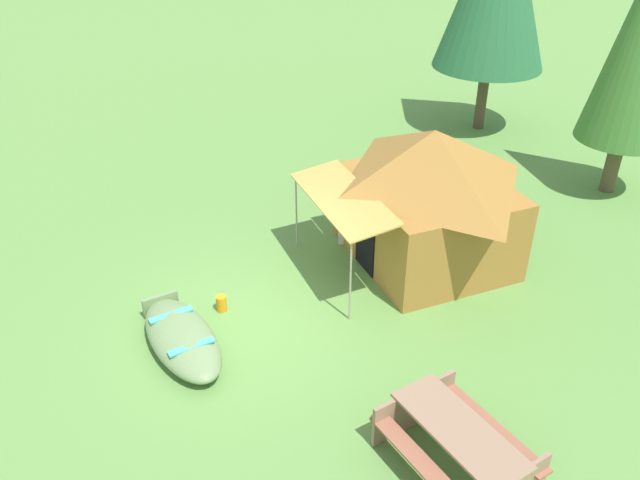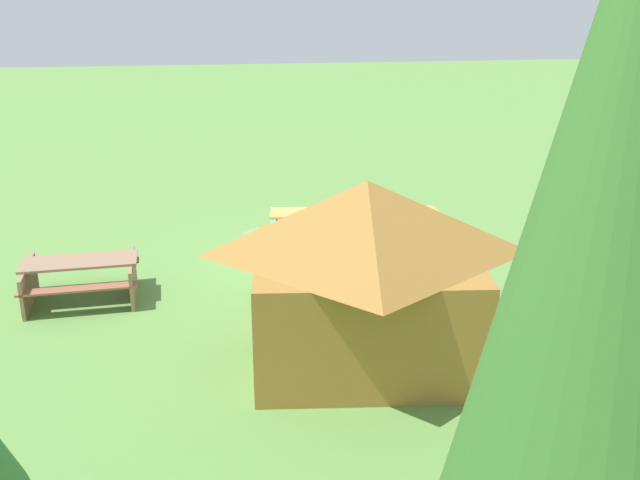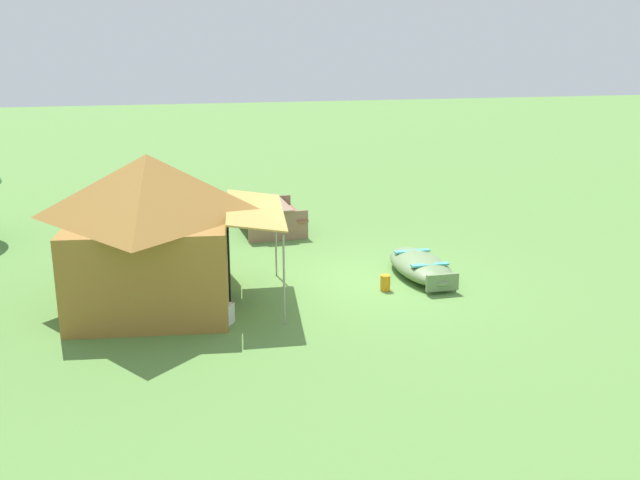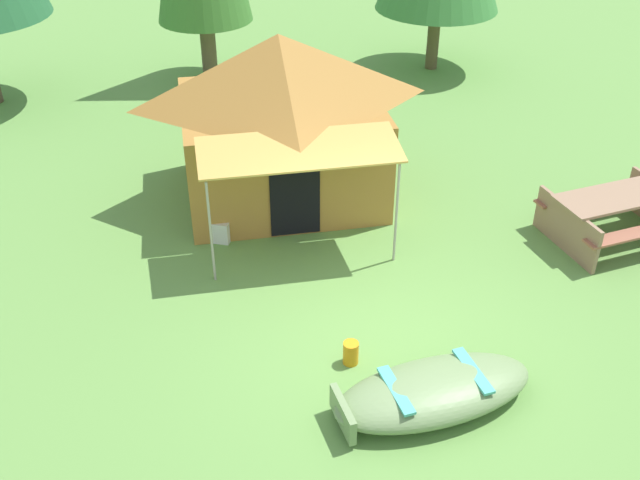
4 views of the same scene
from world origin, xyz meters
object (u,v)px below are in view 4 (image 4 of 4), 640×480
Objects in this scene: beached_rowboat at (433,391)px; picnic_table at (616,210)px; canvas_cabin_tent at (281,116)px; fuel_can at (351,353)px; cooler_box at (223,226)px.

beached_rowboat is 4.79m from picnic_table.
beached_rowboat is at bearing -85.99° from canvas_cabin_tent.
beached_rowboat is 0.58× the size of canvas_cabin_tent.
beached_rowboat is 1.15m from fuel_can.
cooler_box is at bearing -140.52° from canvas_cabin_tent.
canvas_cabin_tent reaches higher than beached_rowboat.
fuel_can is (-0.65, 0.95, -0.07)m from beached_rowboat.
beached_rowboat is 1.18× the size of picnic_table.
picnic_table is 6.65× the size of fuel_can.
canvas_cabin_tent is 13.43× the size of fuel_can.
canvas_cabin_tent is at bearing 39.48° from cooler_box.
fuel_can is at bearing 124.19° from beached_rowboat.
beached_rowboat is 4.46× the size of cooler_box.
fuel_can is at bearing -93.72° from canvas_cabin_tent.
canvas_cabin_tent is 7.64× the size of cooler_box.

